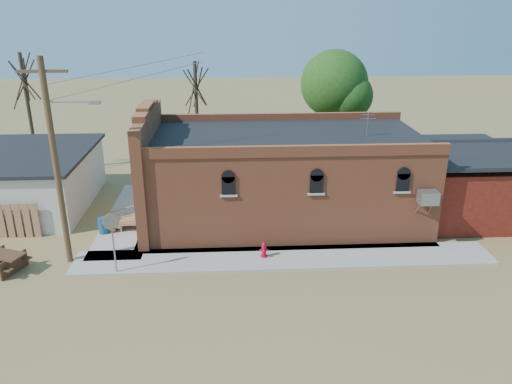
{
  "coord_description": "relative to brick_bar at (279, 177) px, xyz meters",
  "views": [
    {
      "loc": [
        -0.91,
        -19.15,
        10.92
      ],
      "look_at": [
        0.31,
        3.2,
        2.4
      ],
      "focal_mm": 35.0,
      "sensor_mm": 36.0,
      "label": 1
    }
  ],
  "objects": [
    {
      "name": "fire_hydrant",
      "position": [
        -1.09,
        -4.5,
        -1.9
      ],
      "size": [
        0.41,
        0.39,
        0.72
      ],
      "rotation": [
        0.0,
        0.0,
        0.2
      ],
      "color": "#AE0920",
      "rests_on": "sidewalk_south"
    },
    {
      "name": "trash_barrel",
      "position": [
        -8.94,
        -1.54,
        -1.86
      ],
      "size": [
        0.55,
        0.55,
        0.79
      ],
      "primitive_type": "cylinder",
      "rotation": [
        0.0,
        0.0,
        -0.08
      ],
      "color": "navy",
      "rests_on": "sidewalk_west"
    },
    {
      "name": "tree_leafy",
      "position": [
        4.36,
        8.01,
        3.59
      ],
      "size": [
        4.4,
        4.4,
        8.15
      ],
      "color": "#493B2A",
      "rests_on": "ground"
    },
    {
      "name": "utility_pole",
      "position": [
        -9.79,
        -4.29,
        2.43
      ],
      "size": [
        3.12,
        0.26,
        9.0
      ],
      "color": "#4E321F",
      "rests_on": "ground"
    },
    {
      "name": "sidewalk_west",
      "position": [
        -7.94,
        0.51,
        -2.3
      ],
      "size": [
        2.6,
        10.0,
        0.08
      ],
      "primitive_type": "cube",
      "color": "#9E9991",
      "rests_on": "ground"
    },
    {
      "name": "stop_sign",
      "position": [
        -7.52,
        -5.49,
        -0.15
      ],
      "size": [
        0.67,
        0.42,
        2.74
      ],
      "rotation": [
        0.0,
        0.0,
        0.09
      ],
      "color": "gray",
      "rests_on": "sidewalk_south"
    },
    {
      "name": "brick_bar",
      "position": [
        0.0,
        0.0,
        0.0
      ],
      "size": [
        16.4,
        7.97,
        6.3
      ],
      "color": "#BB5B39",
      "rests_on": "ground"
    },
    {
      "name": "picnic_table",
      "position": [
        -12.47,
        -4.99,
        -1.8
      ],
      "size": [
        2.41,
        2.13,
        0.83
      ],
      "rotation": [
        0.0,
        0.0,
        -0.38
      ],
      "color": "#492E1D",
      "rests_on": "ground"
    },
    {
      "name": "sidewalk_south",
      "position": [
        -0.14,
        -4.59,
        -2.3
      ],
      "size": [
        19.0,
        2.2,
        0.08
      ],
      "primitive_type": "cube",
      "color": "#9E9991",
      "rests_on": "ground"
    },
    {
      "name": "tree_bare_near",
      "position": [
        -4.64,
        7.51,
        3.62
      ],
      "size": [
        2.8,
        2.8,
        7.65
      ],
      "color": "#493B2A",
      "rests_on": "ground"
    },
    {
      "name": "red_shed",
      "position": [
        9.86,
        0.01,
        -0.07
      ],
      "size": [
        5.4,
        6.4,
        4.3
      ],
      "color": "#5B150F",
      "rests_on": "ground"
    },
    {
      "name": "tree_bare_far",
      "position": [
        -15.64,
        8.51,
        4.02
      ],
      "size": [
        2.8,
        2.8,
        8.16
      ],
      "color": "#493B2A",
      "rests_on": "ground"
    },
    {
      "name": "ground",
      "position": [
        -1.64,
        -5.49,
        -2.34
      ],
      "size": [
        120.0,
        120.0,
        0.0
      ],
      "primitive_type": "plane",
      "color": "olive",
      "rests_on": "ground"
    }
  ]
}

